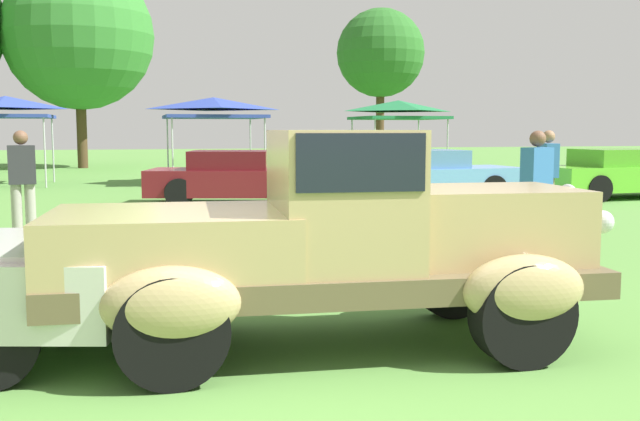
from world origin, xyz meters
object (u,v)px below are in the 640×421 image
object	(u,v)px
show_car_skyblue	(425,176)
spectator_by_row	(22,181)
spectator_between_cars	(536,187)
canopy_tent_right_field	(398,109)
canopy_tent_left_field	(6,106)
canopy_tent_center_field	(214,106)
show_car_lime	(619,174)
feature_pickup_truck	(331,238)
show_car_burgundy	(235,178)
spectator_near_truck	(547,174)

from	to	relation	value
show_car_skyblue	spectator_by_row	bearing A→B (deg)	-154.30
spectator_between_cars	canopy_tent_right_field	world-z (taller)	canopy_tent_right_field
canopy_tent_left_field	canopy_tent_center_field	size ratio (longest dim) A/B	0.88
canopy_tent_left_field	show_car_skyblue	bearing A→B (deg)	-36.87
show_car_lime	canopy_tent_left_field	xyz separation A→B (m)	(-15.39, 8.21, 1.82)
feature_pickup_truck	show_car_lime	world-z (taller)	feature_pickup_truck
spectator_by_row	canopy_tent_right_field	world-z (taller)	canopy_tent_right_field
show_car_skyblue	show_car_lime	size ratio (longest dim) A/B	1.15
show_car_lime	canopy_tent_left_field	bearing A→B (deg)	151.92
canopy_tent_left_field	spectator_between_cars	bearing A→B (deg)	-59.13
spectator_between_cars	canopy_tent_center_field	world-z (taller)	canopy_tent_center_field
canopy_tent_left_field	canopy_tent_right_field	xyz separation A→B (m)	(12.68, 0.17, 0.00)
spectator_between_cars	canopy_tent_right_field	distance (m)	15.72
show_car_skyblue	canopy_tent_center_field	xyz separation A→B (m)	(-4.19, 7.14, 1.82)
feature_pickup_truck	show_car_burgundy	distance (m)	11.31
spectator_between_cars	canopy_tent_left_field	size ratio (longest dim) A/B	0.62
spectator_by_row	canopy_tent_right_field	bearing A→B (deg)	48.25
spectator_by_row	canopy_tent_right_field	size ratio (longest dim) A/B	0.59
show_car_burgundy	show_car_skyblue	world-z (taller)	same
spectator_between_cars	canopy_tent_center_field	xyz separation A→B (m)	(-2.79, 14.38, 1.51)
feature_pickup_truck	show_car_burgundy	world-z (taller)	feature_pickup_truck
show_car_skyblue	canopy_tent_center_field	world-z (taller)	canopy_tent_center_field
show_car_skyblue	show_car_lime	bearing A→B (deg)	-4.88
feature_pickup_truck	canopy_tent_right_field	distance (m)	20.24
show_car_burgundy	spectator_near_truck	size ratio (longest dim) A/B	2.54
show_car_skyblue	canopy_tent_center_field	distance (m)	8.47
canopy_tent_left_field	show_car_burgundy	bearing A→B (deg)	-50.73
spectator_between_cars	canopy_tent_right_field	size ratio (longest dim) A/B	0.59
feature_pickup_truck	spectator_between_cars	distance (m)	5.23
spectator_near_truck	canopy_tent_right_field	bearing A→B (deg)	81.30
show_car_skyblue	spectator_by_row	distance (m)	9.33
show_car_skyblue	canopy_tent_right_field	size ratio (longest dim) A/B	1.63
feature_pickup_truck	spectator_between_cars	world-z (taller)	feature_pickup_truck
show_car_burgundy	spectator_by_row	world-z (taller)	spectator_by_row
spectator_by_row	canopy_tent_left_field	world-z (taller)	canopy_tent_left_field
show_car_burgundy	canopy_tent_center_field	world-z (taller)	canopy_tent_center_field
spectator_near_truck	spectator_between_cars	xyz separation A→B (m)	(-1.77, -2.57, 0.00)
show_car_burgundy	spectator_by_row	xyz separation A→B (m)	(-3.96, -4.58, 0.31)
show_car_burgundy	show_car_skyblue	distance (m)	4.48
show_car_burgundy	show_car_lime	bearing A→B (deg)	-5.79
spectator_near_truck	canopy_tent_left_field	xyz separation A→B (m)	(-10.75, 12.46, 1.51)
spectator_between_cars	spectator_near_truck	bearing A→B (deg)	55.54
feature_pickup_truck	show_car_lime	distance (m)	14.58
show_car_burgundy	spectator_between_cars	size ratio (longest dim) A/B	2.54
show_car_lime	canopy_tent_right_field	xyz separation A→B (m)	(-2.71, 8.38, 1.82)
show_car_burgundy	spectator_between_cars	world-z (taller)	spectator_between_cars
show_car_burgundy	spectator_near_truck	bearing A→B (deg)	-47.19
spectator_near_truck	canopy_tent_center_field	size ratio (longest dim) A/B	0.55
spectator_between_cars	canopy_tent_center_field	size ratio (longest dim) A/B	0.55
canopy_tent_left_field	spectator_near_truck	bearing A→B (deg)	-49.21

